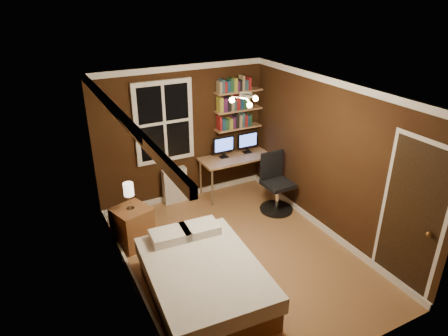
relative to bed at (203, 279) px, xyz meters
name	(u,v)px	position (x,y,z in m)	size (l,w,h in m)	color
floor	(239,255)	(0.84, 0.54, -0.27)	(4.20, 4.20, 0.00)	#97633C
wall_back	(183,135)	(0.84, 2.64, 0.98)	(3.20, 0.04, 2.50)	black
wall_left	(125,208)	(-0.76, 0.54, 0.98)	(0.04, 4.20, 2.50)	black
wall_right	(330,160)	(2.44, 0.54, 0.98)	(0.04, 4.20, 2.50)	black
ceiling	(242,91)	(0.84, 0.54, 2.23)	(3.20, 4.20, 0.02)	white
window	(164,122)	(0.49, 2.61, 1.28)	(1.06, 0.06, 1.46)	white
door	(410,220)	(2.43, -1.01, 0.75)	(0.03, 0.82, 2.05)	black
door_knob	(429,234)	(2.39, -1.31, 0.73)	(0.06, 0.06, 0.06)	#BB8544
ceiling_fixture	(246,101)	(0.84, 0.44, 2.13)	(0.44, 0.44, 0.18)	beige
bookshelf_lower	(238,128)	(1.92, 2.52, 0.98)	(0.92, 0.22, 0.03)	#996D4A
books_row_lower	(238,121)	(1.92, 2.52, 1.11)	(0.66, 0.16, 0.23)	maroon
bookshelf_middle	(238,110)	(1.92, 2.52, 1.33)	(0.92, 0.22, 0.03)	#996D4A
books_row_middle	(238,103)	(1.92, 2.52, 1.46)	(0.54, 0.16, 0.23)	navy
bookshelf_upper	(239,91)	(1.92, 2.52, 1.68)	(0.92, 0.22, 0.03)	#996D4A
books_row_upper	(239,84)	(1.92, 2.52, 1.81)	(0.66, 0.16, 0.23)	#235132
bed	(203,279)	(0.00, 0.00, 0.00)	(1.47, 1.96, 0.64)	brown
nightstand	(133,226)	(-0.48, 1.56, 0.04)	(0.50, 0.50, 0.63)	brown
bedside_lamp	(129,196)	(-0.48, 1.56, 0.57)	(0.15, 0.15, 0.43)	white
radiator	(175,185)	(0.59, 2.53, 0.06)	(0.44, 0.16, 0.67)	silver
desk	(241,159)	(1.88, 2.32, 0.42)	(1.59, 0.60, 0.76)	#996D4A
monitor_left	(224,147)	(1.55, 2.40, 0.69)	(0.42, 0.12, 0.40)	black
monitor_right	(248,143)	(2.06, 2.40, 0.69)	(0.42, 0.12, 0.40)	black
desk_lamp	(275,140)	(2.59, 2.24, 0.70)	(0.14, 0.32, 0.44)	silver
office_chair	(276,189)	(2.09, 1.43, 0.14)	(0.59, 0.59, 1.07)	black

